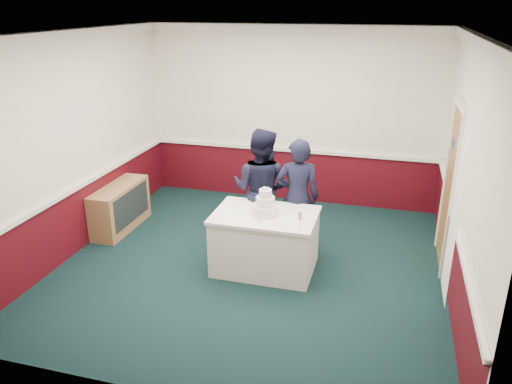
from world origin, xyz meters
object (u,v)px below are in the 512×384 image
(cake_table, at_px, (265,241))
(person_woman, at_px, (297,198))
(sideboard, at_px, (120,207))
(cake_knife, at_px, (259,219))
(champagne_flute, at_px, (300,217))
(person_man, at_px, (261,189))
(wedding_cake, at_px, (265,206))

(cake_table, bearing_deg, person_woman, 61.24)
(sideboard, bearing_deg, cake_knife, -18.59)
(cake_knife, relative_size, champagne_flute, 1.07)
(sideboard, distance_m, person_woman, 2.82)
(cake_knife, height_order, person_man, person_man)
(cake_table, distance_m, person_woman, 0.77)
(cake_knife, height_order, champagne_flute, champagne_flute)
(cake_table, xyz_separation_m, wedding_cake, (-0.00, 0.00, 0.50))
(sideboard, xyz_separation_m, cake_knife, (2.44, -0.82, 0.44))
(wedding_cake, height_order, cake_knife, wedding_cake)
(person_woman, bearing_deg, champagne_flute, 90.25)
(person_man, bearing_deg, sideboard, 8.02)
(champagne_flute, relative_size, person_man, 0.12)
(cake_knife, relative_size, person_woman, 0.13)
(sideboard, relative_size, person_man, 0.69)
(wedding_cake, bearing_deg, sideboard, 165.88)
(cake_knife, xyz_separation_m, champagne_flute, (0.53, -0.08, 0.14))
(cake_table, bearing_deg, champagne_flute, -29.25)
(champagne_flute, bearing_deg, cake_table, 150.75)
(wedding_cake, distance_m, cake_knife, 0.23)
(sideboard, bearing_deg, cake_table, -14.12)
(cake_table, distance_m, person_man, 0.83)
(wedding_cake, height_order, champagne_flute, wedding_cake)
(cake_knife, distance_m, champagne_flute, 0.55)
(champagne_flute, height_order, person_man, person_man)
(sideboard, xyz_separation_m, wedding_cake, (2.47, -0.62, 0.55))
(person_man, relative_size, person_woman, 1.05)
(cake_knife, relative_size, person_man, 0.13)
(wedding_cake, bearing_deg, cake_knife, -98.53)
(champagne_flute, distance_m, person_man, 1.18)
(sideboard, height_order, person_man, person_man)
(sideboard, bearing_deg, person_man, 0.63)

